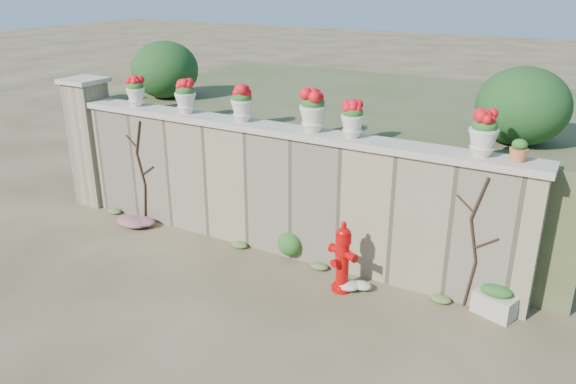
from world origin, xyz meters
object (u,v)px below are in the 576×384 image
Objects in this scene: urn_pot_0 at (136,92)px; terracotta_pot at (519,151)px; planter_box at (495,301)px; fire_hydrant at (343,256)px.

urn_pot_0 is 6.42m from terracotta_pot.
terracotta_pot is (6.42, -0.00, -0.13)m from urn_pot_0.
urn_pot_0 is (-6.44, 0.25, 2.15)m from planter_box.
fire_hydrant reaches higher than planter_box.
urn_pot_0 is at bearing -169.34° from fire_hydrant.
terracotta_pot is at bearing -0.00° from urn_pot_0.
terracotta_pot reaches higher than fire_hydrant.
urn_pot_0 is 1.87× the size of terracotta_pot.
terracotta_pot is (2.03, 0.68, 1.69)m from fire_hydrant.
urn_pot_0 is at bearing 180.00° from terracotta_pot.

